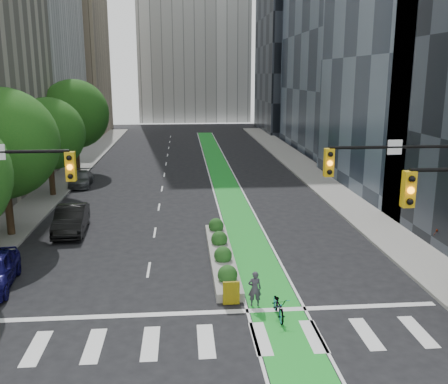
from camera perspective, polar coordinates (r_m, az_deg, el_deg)
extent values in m
plane|color=black|center=(19.80, -2.23, -15.20)|extent=(160.00, 160.00, 0.00)
cube|color=gray|center=(44.80, -19.03, 0.51)|extent=(3.60, 90.00, 0.15)
cube|color=gray|center=(45.17, 11.38, 1.09)|extent=(3.60, 90.00, 0.15)
cube|color=green|center=(48.45, -0.33, 2.09)|extent=(2.20, 70.00, 0.01)
cube|color=tan|center=(85.65, -18.48, 15.05)|extent=(14.00, 16.00, 26.00)
cube|color=black|center=(87.97, 9.17, 16.13)|extent=(14.00, 18.00, 28.00)
cylinder|color=black|center=(31.89, -23.49, -0.35)|extent=(0.44, 0.44, 5.04)
sphere|color=#0F4613|center=(31.36, -24.01, 5.09)|extent=(6.40, 6.40, 6.40)
cylinder|color=black|center=(41.33, -19.16, 2.54)|extent=(0.44, 0.44, 4.48)
sphere|color=#0F4613|center=(40.95, -19.45, 6.28)|extent=(5.60, 5.60, 5.60)
cylinder|color=black|center=(50.90, -16.49, 5.02)|extent=(0.44, 0.44, 5.15)
sphere|color=#0F4613|center=(50.58, -16.72, 8.53)|extent=(6.60, 6.60, 6.60)
cube|color=gold|center=(18.59, -17.12, 2.82)|extent=(0.34, 0.28, 1.05)
sphere|color=orange|center=(18.44, -17.22, 2.73)|extent=(0.20, 0.20, 0.20)
cylinder|color=black|center=(19.84, 19.63, 4.87)|extent=(5.50, 0.12, 0.12)
cube|color=gold|center=(18.96, 11.89, 3.31)|extent=(0.34, 0.28, 1.05)
sphere|color=orange|center=(18.80, 12.03, 3.23)|extent=(0.20, 0.20, 0.20)
cube|color=white|center=(19.70, 18.93, 4.87)|extent=(0.55, 0.04, 0.55)
cube|color=gold|center=(15.18, 20.33, 0.31)|extent=(0.34, 0.28, 1.05)
sphere|color=orange|center=(15.04, 20.58, 0.17)|extent=(0.20, 0.20, 0.20)
cube|color=gray|center=(26.15, -0.30, -7.39)|extent=(1.20, 10.00, 0.40)
cube|color=yellow|center=(21.23, 0.83, -11.46)|extent=(0.70, 0.12, 1.00)
sphere|color=#194C19|center=(22.74, 0.41, -9.44)|extent=(0.90, 0.90, 0.90)
sphere|color=#194C19|center=(25.06, -0.12, -7.24)|extent=(0.90, 0.90, 0.90)
sphere|color=#194C19|center=(27.40, -0.55, -5.41)|extent=(0.90, 0.90, 0.90)
sphere|color=#194C19|center=(29.78, -0.91, -3.87)|extent=(0.90, 0.90, 0.90)
imported|color=gray|center=(20.44, 6.28, -12.81)|extent=(0.64, 1.81, 0.95)
imported|color=#38343F|center=(21.13, 3.53, -10.97)|extent=(0.57, 0.38, 1.53)
imported|color=black|center=(31.85, -17.07, -3.01)|extent=(2.06, 5.05, 1.63)
imported|color=#595C5E|center=(44.86, -16.01, 1.45)|extent=(1.93, 4.35, 1.24)
imported|color=gray|center=(29.74, 23.63, -4.48)|extent=(0.94, 0.45, 1.56)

